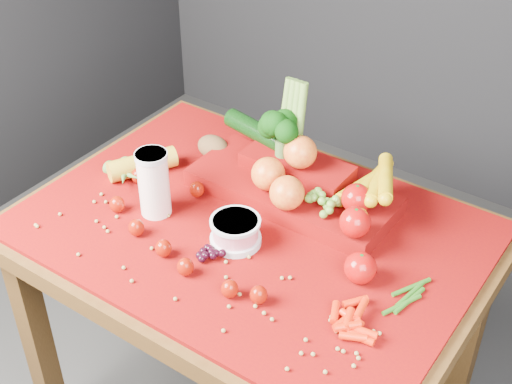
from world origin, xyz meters
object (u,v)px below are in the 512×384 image
Objects in this scene: milk_glass at (154,181)px; yogurt_bowl at (235,231)px; table at (251,260)px; produce_mound at (301,180)px.

milk_glass is 0.23m from yogurt_bowl.
produce_mound is (0.04, 0.16, 0.17)m from table.
table is 9.21× the size of yogurt_bowl.
produce_mound reaches higher than table.
table is at bearing 94.39° from yogurt_bowl.
yogurt_bowl is 0.20× the size of produce_mound.
milk_glass is 1.42× the size of yogurt_bowl.
table is 0.16m from yogurt_bowl.
table is at bearing 21.23° from milk_glass.
produce_mound is (0.04, 0.22, 0.03)m from yogurt_bowl.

